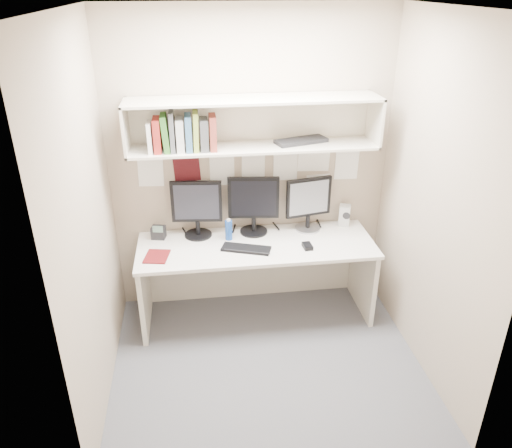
{
  "coord_description": "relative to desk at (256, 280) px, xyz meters",
  "views": [
    {
      "loc": [
        -0.49,
        -3.04,
        2.74
      ],
      "look_at": [
        -0.04,
        0.35,
        1.06
      ],
      "focal_mm": 35.0,
      "sensor_mm": 36.0,
      "label": 1
    }
  ],
  "objects": [
    {
      "name": "monitor_right",
      "position": [
        0.49,
        0.22,
        0.62
      ],
      "size": [
        0.41,
        0.23,
        0.48
      ],
      "rotation": [
        0.0,
        0.0,
        0.2
      ],
      "color": "#A5A5AA",
      "rests_on": "desk"
    },
    {
      "name": "pinned_papers",
      "position": [
        0.0,
        0.34,
        0.88
      ],
      "size": [
        1.92,
        0.01,
        0.48
      ],
      "primitive_type": null,
      "color": "white",
      "rests_on": "wall_back"
    },
    {
      "name": "desk",
      "position": [
        0.0,
        0.0,
        0.0
      ],
      "size": [
        2.0,
        0.7,
        0.73
      ],
      "color": "silver",
      "rests_on": "floor"
    },
    {
      "name": "keyboard",
      "position": [
        -0.1,
        -0.1,
        0.37
      ],
      "size": [
        0.43,
        0.27,
        0.02
      ],
      "primitive_type": "cube",
      "rotation": [
        0.0,
        0.0,
        -0.34
      ],
      "color": "black",
      "rests_on": "desk"
    },
    {
      "name": "maroon_notebook",
      "position": [
        -0.83,
        -0.13,
        0.37
      ],
      "size": [
        0.22,
        0.25,
        0.01
      ],
      "primitive_type": "cube",
      "rotation": [
        0.0,
        0.0,
        -0.19
      ],
      "color": "#5B0F11",
      "rests_on": "desk"
    },
    {
      "name": "desk_phone",
      "position": [
        -0.82,
        0.21,
        0.42
      ],
      "size": [
        0.13,
        0.12,
        0.14
      ],
      "rotation": [
        0.0,
        0.0,
        -0.21
      ],
      "color": "black",
      "rests_on": "desk"
    },
    {
      "name": "monitor_center",
      "position": [
        0.0,
        0.22,
        0.64
      ],
      "size": [
        0.44,
        0.24,
        0.51
      ],
      "rotation": [
        0.0,
        0.0,
        -0.12
      ],
      "color": "black",
      "rests_on": "desk"
    },
    {
      "name": "ceiling",
      "position": [
        0.0,
        -0.65,
        2.23
      ],
      "size": [
        2.4,
        2.0,
        0.01
      ],
      "primitive_type": "cube",
      "color": "silver",
      "rests_on": "ground"
    },
    {
      "name": "mouse",
      "position": [
        0.41,
        -0.14,
        0.38
      ],
      "size": [
        0.08,
        0.12,
        0.03
      ],
      "primitive_type": "cube",
      "rotation": [
        0.0,
        0.0,
        0.07
      ],
      "color": "black",
      "rests_on": "desk"
    },
    {
      "name": "hutch_tray",
      "position": [
        0.4,
        0.19,
        1.19
      ],
      "size": [
        0.46,
        0.28,
        0.03
      ],
      "primitive_type": "cube",
      "rotation": [
        0.0,
        0.0,
        0.29
      ],
      "color": "black",
      "rests_on": "overhead_hutch"
    },
    {
      "name": "wall_right",
      "position": [
        1.2,
        -0.65,
        0.93
      ],
      "size": [
        0.02,
        2.0,
        2.6
      ],
      "primitive_type": "cube",
      "color": "tan",
      "rests_on": "ground"
    },
    {
      "name": "book_stack",
      "position": [
        -0.56,
        0.11,
        1.31
      ],
      "size": [
        0.52,
        0.19,
        0.31
      ],
      "color": "silver",
      "rests_on": "overhead_hutch"
    },
    {
      "name": "monitor_left",
      "position": [
        -0.48,
        0.22,
        0.63
      ],
      "size": [
        0.43,
        0.24,
        0.5
      ],
      "rotation": [
        0.0,
        0.0,
        -0.1
      ],
      "color": "black",
      "rests_on": "desk"
    },
    {
      "name": "wall_left",
      "position": [
        -1.2,
        -0.65,
        0.93
      ],
      "size": [
        0.02,
        2.0,
        2.6
      ],
      "primitive_type": "cube",
      "color": "tan",
      "rests_on": "ground"
    },
    {
      "name": "overhead_hutch",
      "position": [
        0.0,
        0.21,
        1.35
      ],
      "size": [
        2.0,
        0.38,
        0.4
      ],
      "color": "beige",
      "rests_on": "wall_back"
    },
    {
      "name": "blue_bottle",
      "position": [
        -0.22,
        0.11,
        0.45
      ],
      "size": [
        0.06,
        0.06,
        0.19
      ],
      "color": "#153F94",
      "rests_on": "desk"
    },
    {
      "name": "wall_front",
      "position": [
        0.0,
        -1.65,
        0.93
      ],
      "size": [
        2.4,
        0.02,
        2.6
      ],
      "primitive_type": "cube",
      "color": "tan",
      "rests_on": "ground"
    },
    {
      "name": "wall_back",
      "position": [
        0.0,
        0.35,
        0.93
      ],
      "size": [
        2.4,
        0.02,
        2.6
      ],
      "primitive_type": "cube",
      "color": "tan",
      "rests_on": "ground"
    },
    {
      "name": "floor",
      "position": [
        0.0,
        -0.65,
        -0.37
      ],
      "size": [
        2.4,
        2.0,
        0.01
      ],
      "primitive_type": "cube",
      "color": "#4D4D53",
      "rests_on": "ground"
    },
    {
      "name": "speaker",
      "position": [
        0.84,
        0.25,
        0.46
      ],
      "size": [
        0.12,
        0.13,
        0.19
      ],
      "rotation": [
        0.0,
        0.0,
        -0.38
      ],
      "color": "#B8B8B4",
      "rests_on": "desk"
    }
  ]
}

